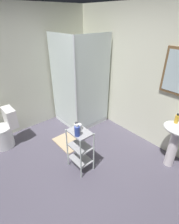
{
  "coord_description": "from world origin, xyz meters",
  "views": [
    {
      "loc": [
        1.65,
        -0.95,
        2.27
      ],
      "look_at": [
        -0.13,
        0.57,
        0.96
      ],
      "focal_mm": 27.73,
      "sensor_mm": 36.0,
      "label": 1
    }
  ],
  "objects_px": {
    "shampoo_bottle_blue": "(77,131)",
    "rinse_cup": "(79,127)",
    "pedestal_sink": "(176,137)",
    "bath_mat": "(68,142)",
    "toilet": "(5,132)",
    "shower_stall": "(80,105)",
    "lotion_bottle_white": "(76,128)",
    "storage_cart": "(80,147)",
    "hand_soap_bottle": "(177,119)"
  },
  "relations": [
    {
      "from": "shower_stall",
      "to": "pedestal_sink",
      "type": "bearing_deg",
      "value": 9.02
    },
    {
      "from": "storage_cart",
      "to": "shampoo_bottle_blue",
      "type": "bearing_deg",
      "value": -57.03
    },
    {
      "from": "storage_cart",
      "to": "bath_mat",
      "type": "bearing_deg",
      "value": 164.07
    },
    {
      "from": "rinse_cup",
      "to": "bath_mat",
      "type": "bearing_deg",
      "value": 165.72
    },
    {
      "from": "pedestal_sink",
      "to": "lotion_bottle_white",
      "type": "relative_size",
      "value": 4.56
    },
    {
      "from": "pedestal_sink",
      "to": "hand_soap_bottle",
      "type": "bearing_deg",
      "value": 162.9
    },
    {
      "from": "pedestal_sink",
      "to": "bath_mat",
      "type": "distance_m",
      "value": 1.99
    },
    {
      "from": "toilet",
      "to": "storage_cart",
      "type": "xyz_separation_m",
      "value": [
        1.41,
        0.75,
        0.12
      ]
    },
    {
      "from": "storage_cart",
      "to": "lotion_bottle_white",
      "type": "bearing_deg",
      "value": -109.79
    },
    {
      "from": "hand_soap_bottle",
      "to": "rinse_cup",
      "type": "xyz_separation_m",
      "value": [
        -0.92,
        -1.19,
        -0.1
      ]
    },
    {
      "from": "lotion_bottle_white",
      "to": "rinse_cup",
      "type": "bearing_deg",
      "value": 115.96
    },
    {
      "from": "hand_soap_bottle",
      "to": "shampoo_bottle_blue",
      "type": "relative_size",
      "value": 0.83
    },
    {
      "from": "hand_soap_bottle",
      "to": "lotion_bottle_white",
      "type": "distance_m",
      "value": 1.55
    },
    {
      "from": "pedestal_sink",
      "to": "lotion_bottle_white",
      "type": "bearing_deg",
      "value": -127.33
    },
    {
      "from": "pedestal_sink",
      "to": "hand_soap_bottle",
      "type": "relative_size",
      "value": 5.04
    },
    {
      "from": "toilet",
      "to": "storage_cart",
      "type": "distance_m",
      "value": 1.61
    },
    {
      "from": "shampoo_bottle_blue",
      "to": "pedestal_sink",
      "type": "bearing_deg",
      "value": 55.63
    },
    {
      "from": "pedestal_sink",
      "to": "shampoo_bottle_blue",
      "type": "distance_m",
      "value": 1.58
    },
    {
      "from": "hand_soap_bottle",
      "to": "bath_mat",
      "type": "bearing_deg",
      "value": -146.27
    },
    {
      "from": "shower_stall",
      "to": "lotion_bottle_white",
      "type": "bearing_deg",
      "value": -39.45
    },
    {
      "from": "toilet",
      "to": "shower_stall",
      "type": "bearing_deg",
      "value": 80.27
    },
    {
      "from": "shampoo_bottle_blue",
      "to": "hand_soap_bottle",
      "type": "bearing_deg",
      "value": 58.28
    },
    {
      "from": "bath_mat",
      "to": "toilet",
      "type": "bearing_deg",
      "value": -127.75
    },
    {
      "from": "shower_stall",
      "to": "storage_cart",
      "type": "bearing_deg",
      "value": -37.65
    },
    {
      "from": "shower_stall",
      "to": "bath_mat",
      "type": "distance_m",
      "value": 0.94
    },
    {
      "from": "hand_soap_bottle",
      "to": "shower_stall",
      "type": "bearing_deg",
      "value": -170.05
    },
    {
      "from": "shampoo_bottle_blue",
      "to": "rinse_cup",
      "type": "bearing_deg",
      "value": 132.59
    },
    {
      "from": "shower_stall",
      "to": "storage_cart",
      "type": "distance_m",
      "value": 1.43
    },
    {
      "from": "shampoo_bottle_blue",
      "to": "lotion_bottle_white",
      "type": "bearing_deg",
      "value": 150.84
    },
    {
      "from": "toilet",
      "to": "lotion_bottle_white",
      "type": "distance_m",
      "value": 1.65
    },
    {
      "from": "shower_stall",
      "to": "lotion_bottle_white",
      "type": "height_order",
      "value": "shower_stall"
    },
    {
      "from": "toilet",
      "to": "shampoo_bottle_blue",
      "type": "height_order",
      "value": "shampoo_bottle_blue"
    },
    {
      "from": "hand_soap_bottle",
      "to": "rinse_cup",
      "type": "relative_size",
      "value": 1.81
    },
    {
      "from": "shampoo_bottle_blue",
      "to": "shower_stall",
      "type": "bearing_deg",
      "value": 141.09
    },
    {
      "from": "hand_soap_bottle",
      "to": "pedestal_sink",
      "type": "bearing_deg",
      "value": -17.1
    },
    {
      "from": "lotion_bottle_white",
      "to": "rinse_cup",
      "type": "height_order",
      "value": "lotion_bottle_white"
    },
    {
      "from": "shampoo_bottle_blue",
      "to": "bath_mat",
      "type": "relative_size",
      "value": 0.32
    },
    {
      "from": "shower_stall",
      "to": "lotion_bottle_white",
      "type": "xyz_separation_m",
      "value": [
        1.12,
        -0.92,
        0.36
      ]
    },
    {
      "from": "hand_soap_bottle",
      "to": "rinse_cup",
      "type": "distance_m",
      "value": 1.51
    },
    {
      "from": "storage_cart",
      "to": "lotion_bottle_white",
      "type": "relative_size",
      "value": 4.17
    },
    {
      "from": "storage_cart",
      "to": "shampoo_bottle_blue",
      "type": "distance_m",
      "value": 0.4
    },
    {
      "from": "lotion_bottle_white",
      "to": "bath_mat",
      "type": "bearing_deg",
      "value": 160.2
    },
    {
      "from": "lotion_bottle_white",
      "to": "pedestal_sink",
      "type": "bearing_deg",
      "value": 52.67
    },
    {
      "from": "pedestal_sink",
      "to": "shampoo_bottle_blue",
      "type": "xyz_separation_m",
      "value": [
        -0.88,
        -1.29,
        0.25
      ]
    },
    {
      "from": "toilet",
      "to": "lotion_bottle_white",
      "type": "relative_size",
      "value": 4.28
    },
    {
      "from": "storage_cart",
      "to": "shampoo_bottle_blue",
      "type": "relative_size",
      "value": 3.82
    },
    {
      "from": "storage_cart",
      "to": "hand_soap_bottle",
      "type": "bearing_deg",
      "value": 54.8
    },
    {
      "from": "rinse_cup",
      "to": "hand_soap_bottle",
      "type": "bearing_deg",
      "value": 52.32
    },
    {
      "from": "shower_stall",
      "to": "lotion_bottle_white",
      "type": "relative_size",
      "value": 11.26
    },
    {
      "from": "storage_cart",
      "to": "rinse_cup",
      "type": "bearing_deg",
      "value": 147.53
    }
  ]
}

